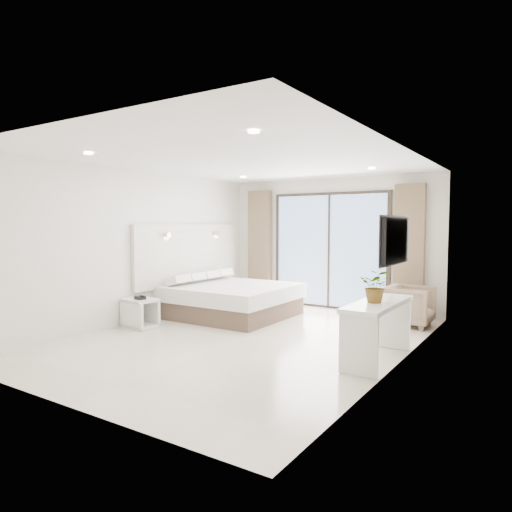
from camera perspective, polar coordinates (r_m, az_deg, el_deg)
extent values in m
plane|color=beige|center=(7.10, -1.13, -10.29)|extent=(6.20, 6.20, 0.00)
cube|color=silver|center=(9.62, 9.25, 1.55)|extent=(4.60, 0.02, 2.70)
cube|color=silver|center=(4.66, -22.97, -1.26)|extent=(4.60, 0.02, 2.70)
cube|color=silver|center=(8.40, -14.27, 1.13)|extent=(0.02, 6.20, 2.70)
cube|color=silver|center=(5.92, 17.63, -0.08)|extent=(0.02, 6.20, 2.70)
cube|color=white|center=(6.95, -1.16, 11.85)|extent=(4.60, 6.20, 0.02)
cube|color=silver|center=(9.29, -8.26, 0.24)|extent=(0.08, 3.00, 1.20)
cube|color=black|center=(5.89, 17.11, 1.86)|extent=(0.06, 1.00, 0.58)
cube|color=black|center=(5.90, 16.73, 1.87)|extent=(0.02, 1.04, 0.62)
cube|color=black|center=(9.60, 9.17, 0.65)|extent=(2.56, 0.04, 2.42)
cube|color=#819ECE|center=(9.57, 9.10, 0.64)|extent=(2.40, 0.01, 2.30)
cube|color=brown|center=(10.27, 0.47, 1.20)|extent=(0.55, 0.14, 2.50)
cube|color=brown|center=(8.95, 18.60, 0.58)|extent=(0.55, 0.14, 2.50)
cylinder|color=white|center=(6.53, -20.21, 11.93)|extent=(0.12, 0.12, 0.02)
cylinder|color=white|center=(4.75, -0.28, 15.26)|extent=(0.12, 0.12, 0.02)
cylinder|color=white|center=(9.15, -1.60, 9.82)|extent=(0.12, 0.12, 0.02)
cylinder|color=white|center=(7.98, 14.26, 10.56)|extent=(0.12, 0.12, 0.02)
cube|color=brown|center=(8.77, -3.06, -6.43)|extent=(2.07, 1.97, 0.33)
cube|color=silver|center=(8.72, -3.06, -4.49)|extent=(2.15, 2.05, 0.27)
cube|color=white|center=(8.64, -9.67, -3.25)|extent=(0.28, 0.41, 0.14)
cube|color=white|center=(8.97, -7.74, -2.97)|extent=(0.28, 0.41, 0.14)
cube|color=white|center=(9.31, -5.92, -2.69)|extent=(0.28, 0.41, 0.14)
cube|color=white|center=(9.66, -4.26, -2.44)|extent=(0.28, 0.41, 0.14)
cube|color=white|center=(8.03, -14.29, -5.36)|extent=(0.58, 0.50, 0.05)
cube|color=white|center=(8.11, -14.24, -8.39)|extent=(0.58, 0.50, 0.05)
cube|color=white|center=(7.94, -15.29, -7.11)|extent=(0.53, 0.11, 0.44)
cube|color=white|center=(8.19, -13.26, -6.73)|extent=(0.53, 0.11, 0.44)
cube|color=black|center=(7.94, -14.28, -5.07)|extent=(0.18, 0.14, 0.06)
cube|color=white|center=(6.03, 15.02, -5.80)|extent=(0.48, 1.53, 0.06)
cube|color=white|center=(5.47, 12.68, -10.89)|extent=(0.46, 0.06, 0.71)
cube|color=white|center=(6.75, 16.78, -8.11)|extent=(0.46, 0.06, 0.71)
imported|color=#33662D|center=(5.92, 14.79, -4.09)|extent=(0.40, 0.44, 0.32)
imported|color=#7C6351|center=(8.34, 18.64, -5.67)|extent=(0.70, 0.74, 0.76)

